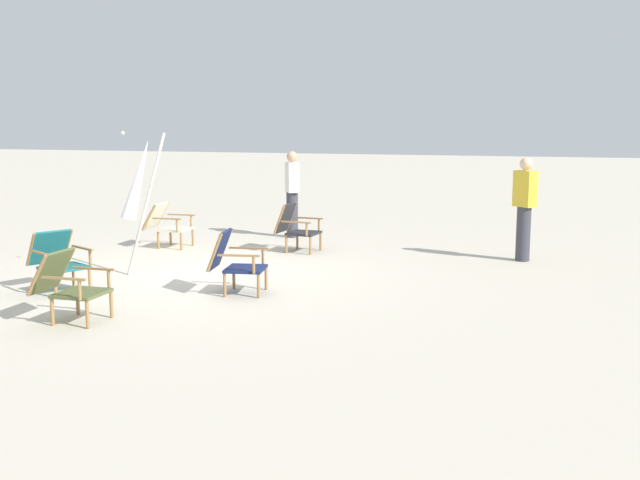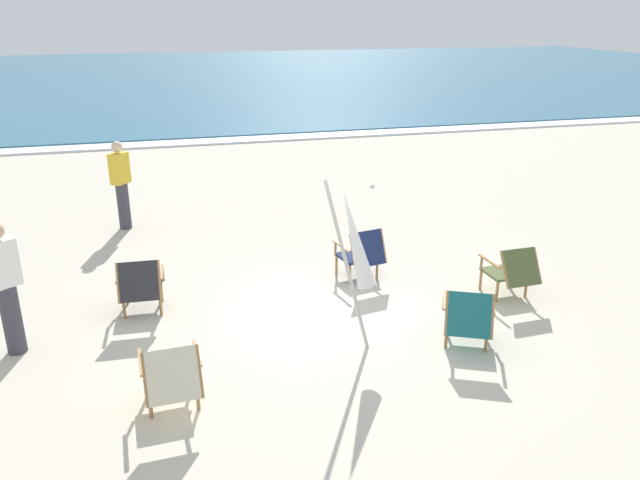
% 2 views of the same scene
% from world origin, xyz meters
% --- Properties ---
extents(ground_plane, '(80.00, 80.00, 0.00)m').
position_xyz_m(ground_plane, '(0.00, 0.00, 0.00)').
color(ground_plane, beige).
extents(sea, '(80.00, 40.00, 0.10)m').
position_xyz_m(sea, '(0.00, 32.36, 0.05)').
color(sea, '#2D6684').
rests_on(sea, ground).
extents(surf_band, '(80.00, 1.10, 0.06)m').
position_xyz_m(surf_band, '(0.00, 12.06, 0.03)').
color(surf_band, white).
rests_on(surf_band, ground).
extents(beach_chair_back_right, '(0.62, 0.78, 0.78)m').
position_xyz_m(beach_chair_back_right, '(2.63, -0.13, 0.42)').
color(beach_chair_back_right, '#515B33').
rests_on(beach_chair_back_right, ground).
extents(beach_chair_front_left, '(0.85, 0.94, 0.78)m').
position_xyz_m(beach_chair_front_left, '(1.39, -1.23, 0.42)').
color(beach_chair_front_left, '#196066').
rests_on(beach_chair_front_left, ground).
extents(beach_chair_back_left, '(0.62, 0.71, 0.81)m').
position_xyz_m(beach_chair_back_left, '(-2.37, 0.68, 0.43)').
color(beach_chair_back_left, '#28282D').
rests_on(beach_chair_back_left, ground).
extents(beach_chair_front_right, '(0.69, 0.79, 0.81)m').
position_xyz_m(beach_chair_front_right, '(0.82, 1.02, 0.43)').
color(beach_chair_front_right, '#19234C').
rests_on(beach_chair_front_right, ground).
extents(beach_chair_far_center, '(0.62, 0.80, 0.78)m').
position_xyz_m(beach_chair_far_center, '(-2.06, -1.62, 0.42)').
color(beach_chair_far_center, beige).
rests_on(beach_chair_far_center, ground).
extents(umbrella_furled_white, '(0.59, 0.57, 2.05)m').
position_xyz_m(umbrella_furled_white, '(0.11, -0.78, 1.34)').
color(umbrella_furled_white, '#B7B2A8').
rests_on(umbrella_furled_white, ground).
extents(person_near_chairs, '(0.37, 0.39, 1.63)m').
position_xyz_m(person_near_chairs, '(-2.68, 4.39, 0.84)').
color(person_near_chairs, '#383842').
rests_on(person_near_chairs, ground).
extents(person_by_waterline, '(0.39, 0.36, 1.63)m').
position_xyz_m(person_by_waterline, '(-3.82, 0.07, 0.84)').
color(person_by_waterline, '#383842').
rests_on(person_by_waterline, ground).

